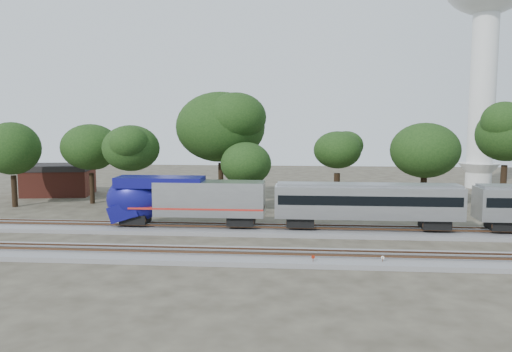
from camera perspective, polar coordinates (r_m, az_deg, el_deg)
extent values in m
plane|color=#383328|center=(45.54, 0.83, -8.09)|extent=(160.00, 160.00, 0.00)
cube|color=slate|center=(51.31, 1.29, -6.19)|extent=(160.00, 5.00, 0.40)
cube|color=brown|center=(50.51, 1.24, -5.87)|extent=(160.00, 0.08, 0.15)
cube|color=brown|center=(51.91, 1.34, -5.53)|extent=(160.00, 0.08, 0.15)
cube|color=slate|center=(41.63, 0.45, -9.21)|extent=(160.00, 5.00, 0.40)
cube|color=brown|center=(40.82, 0.37, -8.86)|extent=(160.00, 0.08, 0.15)
cube|color=brown|center=(42.20, 0.52, -8.35)|extent=(160.00, 0.08, 0.15)
cube|color=#B8BABF|center=(51.38, -5.29, -2.54)|extent=(11.20, 3.17, 3.49)
ellipsoid|color=navy|center=(53.40, -13.82, -2.65)|extent=(5.71, 3.30, 4.86)
cube|color=navy|center=(52.30, -10.91, -0.66)|extent=(8.98, 3.11, 1.06)
cube|color=black|center=(53.08, -13.31, -1.53)|extent=(0.47, 2.43, 1.38)
cube|color=#AD231A|center=(51.77, -6.67, -3.50)|extent=(13.74, 3.21, 0.19)
cube|color=black|center=(53.69, -13.60, -4.71)|extent=(2.75, 2.33, 0.95)
cube|color=black|center=(51.32, -1.71, -5.04)|extent=(2.75, 2.33, 0.95)
cube|color=#B8BABF|center=(51.12, 12.59, -2.89)|extent=(18.39, 3.17, 3.17)
cube|color=black|center=(51.07, 12.59, -2.54)|extent=(17.76, 3.22, 0.95)
cube|color=gray|center=(50.89, 12.63, -1.07)|extent=(17.97, 2.54, 0.37)
cube|color=black|center=(51.01, 5.07, -5.14)|extent=(2.75, 2.33, 0.95)
cube|color=black|center=(52.82, 19.73, -5.10)|extent=(2.75, 2.33, 0.95)
cube|color=black|center=(54.87, 26.33, -4.97)|extent=(2.75, 2.33, 0.95)
cylinder|color=#512D19|center=(39.84, 6.54, -9.68)|extent=(0.05, 0.05, 0.80)
cylinder|color=#A71F0B|center=(39.74, 6.55, -9.19)|extent=(0.28, 0.09, 0.28)
cylinder|color=#512D19|center=(40.75, 14.27, -9.49)|extent=(0.05, 0.05, 0.77)
cylinder|color=silver|center=(40.66, 14.28, -9.03)|extent=(0.26, 0.12, 0.27)
cube|color=#512D19|center=(39.94, 10.14, -10.07)|extent=(0.54, 0.37, 0.30)
cylinder|color=silver|center=(91.64, 24.43, 7.83)|extent=(4.15, 4.15, 29.07)
cone|color=silver|center=(92.07, 24.07, 0.07)|extent=(6.64, 6.64, 4.15)
cube|color=maroon|center=(81.63, -21.60, -0.70)|extent=(10.45, 8.07, 3.81)
cube|color=black|center=(81.39, -21.67, 0.93)|extent=(10.68, 8.30, 0.86)
cylinder|color=black|center=(72.85, -25.89, -1.57)|extent=(0.70, 0.70, 4.15)
ellipsoid|color=black|center=(72.34, -26.11, 2.85)|extent=(7.83, 7.83, 6.65)
cylinder|color=black|center=(71.82, -18.23, -1.34)|extent=(0.70, 0.70, 4.18)
ellipsoid|color=black|center=(71.30, -18.39, 3.17)|extent=(7.87, 7.87, 6.69)
cylinder|color=black|center=(64.49, -13.96, -2.03)|extent=(0.70, 0.70, 4.26)
ellipsoid|color=black|center=(63.91, -14.10, 3.11)|extent=(8.04, 8.04, 6.83)
cylinder|color=black|center=(67.74, -4.03, -0.86)|extent=(0.70, 0.70, 5.63)
ellipsoid|color=black|center=(67.20, -4.08, 5.61)|extent=(10.62, 10.62, 9.03)
cylinder|color=black|center=(61.49, -1.15, -2.71)|extent=(0.70, 0.70, 3.28)
ellipsoid|color=black|center=(60.94, -1.16, 1.42)|extent=(6.18, 6.18, 5.25)
cylinder|color=black|center=(71.69, 9.22, -1.23)|extent=(0.70, 0.70, 3.88)
ellipsoid|color=black|center=(71.19, 9.30, 2.97)|extent=(7.31, 7.31, 6.21)
cylinder|color=black|center=(67.86, 18.57, -1.85)|extent=(0.70, 0.70, 4.06)
ellipsoid|color=black|center=(67.32, 18.74, 2.80)|extent=(7.65, 7.65, 6.50)
cylinder|color=black|center=(78.81, 26.42, -0.71)|extent=(0.70, 0.70, 5.05)
ellipsoid|color=black|center=(78.33, 26.67, 4.27)|extent=(9.52, 9.52, 8.09)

